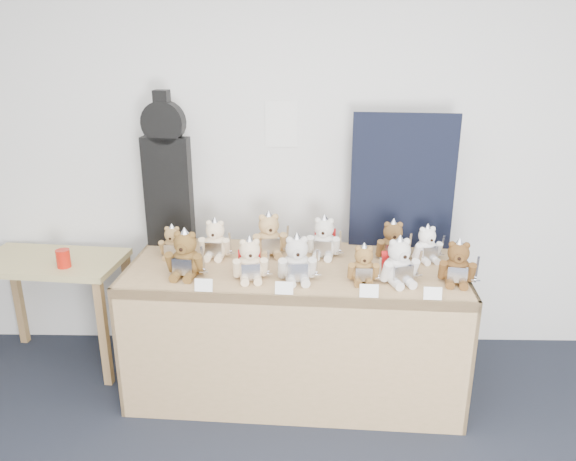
{
  "coord_description": "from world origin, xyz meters",
  "views": [
    {
      "loc": [
        0.06,
        -1.16,
        2.13
      ],
      "look_at": [
        -0.01,
        1.82,
        1.08
      ],
      "focal_mm": 35.0,
      "sensor_mm": 36.0,
      "label": 1
    }
  ],
  "objects_px": {
    "teddy_front_centre": "(297,261)",
    "teddy_back_centre_right": "(324,239)",
    "teddy_front_far_right": "(399,263)",
    "teddy_back_far_left": "(173,243)",
    "teddy_front_far_left": "(186,256)",
    "teddy_back_left": "(215,240)",
    "teddy_front_end": "(457,264)",
    "teddy_back_right": "(393,242)",
    "side_table": "(52,277)",
    "teddy_back_centre_left": "(269,236)",
    "display_table": "(294,298)",
    "red_cup": "(63,258)",
    "teddy_back_end": "(427,245)",
    "teddy_front_left": "(250,261)",
    "guitar_case": "(167,172)",
    "teddy_front_right": "(363,266)"
  },
  "relations": [
    {
      "from": "display_table",
      "to": "teddy_back_centre_left",
      "type": "relative_size",
      "value": 6.78
    },
    {
      "from": "red_cup",
      "to": "teddy_front_right",
      "type": "distance_m",
      "value": 1.85
    },
    {
      "from": "side_table",
      "to": "teddy_back_end",
      "type": "relative_size",
      "value": 3.9
    },
    {
      "from": "teddy_front_end",
      "to": "teddy_back_centre_left",
      "type": "relative_size",
      "value": 0.92
    },
    {
      "from": "teddy_front_centre",
      "to": "side_table",
      "type": "bearing_deg",
      "value": 158.72
    },
    {
      "from": "teddy_front_right",
      "to": "teddy_front_far_right",
      "type": "height_order",
      "value": "teddy_front_far_right"
    },
    {
      "from": "teddy_back_right",
      "to": "display_table",
      "type": "bearing_deg",
      "value": -161.44
    },
    {
      "from": "guitar_case",
      "to": "teddy_back_left",
      "type": "distance_m",
      "value": 0.53
    },
    {
      "from": "display_table",
      "to": "teddy_back_centre_right",
      "type": "xyz_separation_m",
      "value": [
        0.18,
        0.24,
        0.29
      ]
    },
    {
      "from": "teddy_front_far_right",
      "to": "teddy_back_far_left",
      "type": "distance_m",
      "value": 1.37
    },
    {
      "from": "teddy_front_right",
      "to": "teddy_back_centre_right",
      "type": "height_order",
      "value": "teddy_back_centre_right"
    },
    {
      "from": "teddy_back_left",
      "to": "teddy_front_end",
      "type": "bearing_deg",
      "value": -9.74
    },
    {
      "from": "teddy_front_far_right",
      "to": "teddy_back_far_left",
      "type": "xyz_separation_m",
      "value": [
        -1.33,
        0.35,
        -0.03
      ]
    },
    {
      "from": "teddy_front_far_right",
      "to": "teddy_back_centre_left",
      "type": "xyz_separation_m",
      "value": [
        -0.73,
        0.41,
        0.0
      ]
    },
    {
      "from": "teddy_back_right",
      "to": "guitar_case",
      "type": "bearing_deg",
      "value": 171.17
    },
    {
      "from": "teddy_front_left",
      "to": "teddy_back_centre_left",
      "type": "xyz_separation_m",
      "value": [
        0.09,
        0.38,
        0.01
      ]
    },
    {
      "from": "teddy_front_right",
      "to": "teddy_front_far_right",
      "type": "relative_size",
      "value": 0.82
    },
    {
      "from": "teddy_front_right",
      "to": "teddy_back_right",
      "type": "bearing_deg",
      "value": 59.04
    },
    {
      "from": "guitar_case",
      "to": "teddy_back_far_left",
      "type": "bearing_deg",
      "value": -68.59
    },
    {
      "from": "teddy_back_left",
      "to": "teddy_back_far_left",
      "type": "bearing_deg",
      "value": -174.8
    },
    {
      "from": "teddy_front_right",
      "to": "side_table",
      "type": "bearing_deg",
      "value": 168.28
    },
    {
      "from": "teddy_front_centre",
      "to": "teddy_back_centre_right",
      "type": "bearing_deg",
      "value": 60.34
    },
    {
      "from": "guitar_case",
      "to": "teddy_front_centre",
      "type": "distance_m",
      "value": 1.05
    },
    {
      "from": "guitar_case",
      "to": "teddy_back_far_left",
      "type": "height_order",
      "value": "guitar_case"
    },
    {
      "from": "teddy_front_far_left",
      "to": "guitar_case",
      "type": "bearing_deg",
      "value": 118.52
    },
    {
      "from": "display_table",
      "to": "teddy_back_left",
      "type": "relative_size",
      "value": 7.56
    },
    {
      "from": "teddy_back_left",
      "to": "teddy_back_centre_left",
      "type": "xyz_separation_m",
      "value": [
        0.33,
        0.05,
        0.01
      ]
    },
    {
      "from": "teddy_front_centre",
      "to": "teddy_back_left",
      "type": "xyz_separation_m",
      "value": [
        -0.5,
        0.34,
        -0.01
      ]
    },
    {
      "from": "red_cup",
      "to": "teddy_back_far_left",
      "type": "relative_size",
      "value": 0.51
    },
    {
      "from": "teddy_front_left",
      "to": "teddy_front_centre",
      "type": "height_order",
      "value": "teddy_front_centre"
    },
    {
      "from": "teddy_front_end",
      "to": "display_table",
      "type": "bearing_deg",
      "value": -178.05
    },
    {
      "from": "teddy_front_end",
      "to": "teddy_back_right",
      "type": "relative_size",
      "value": 1.01
    },
    {
      "from": "red_cup",
      "to": "side_table",
      "type": "bearing_deg",
      "value": 139.29
    },
    {
      "from": "teddy_front_centre",
      "to": "teddy_back_end",
      "type": "relative_size",
      "value": 1.21
    },
    {
      "from": "teddy_front_far_left",
      "to": "teddy_front_centre",
      "type": "bearing_deg",
      "value": 3.13
    },
    {
      "from": "teddy_back_centre_left",
      "to": "teddy_back_right",
      "type": "distance_m",
      "value": 0.76
    },
    {
      "from": "side_table",
      "to": "teddy_back_centre_left",
      "type": "bearing_deg",
      "value": 3.28
    },
    {
      "from": "red_cup",
      "to": "teddy_back_end",
      "type": "height_order",
      "value": "teddy_back_end"
    },
    {
      "from": "teddy_back_centre_left",
      "to": "side_table",
      "type": "bearing_deg",
      "value": 165.84
    },
    {
      "from": "teddy_back_far_left",
      "to": "teddy_back_left",
      "type": "bearing_deg",
      "value": 3.88
    },
    {
      "from": "red_cup",
      "to": "teddy_front_end",
      "type": "xyz_separation_m",
      "value": [
        2.33,
        -0.34,
        0.12
      ]
    },
    {
      "from": "teddy_front_far_left",
      "to": "teddy_front_end",
      "type": "bearing_deg",
      "value": 5.13
    },
    {
      "from": "side_table",
      "to": "teddy_front_left",
      "type": "height_order",
      "value": "teddy_front_left"
    },
    {
      "from": "side_table",
      "to": "teddy_back_end",
      "type": "bearing_deg",
      "value": 2.38
    },
    {
      "from": "display_table",
      "to": "teddy_front_far_right",
      "type": "distance_m",
      "value": 0.66
    },
    {
      "from": "teddy_front_end",
      "to": "teddy_back_right",
      "type": "distance_m",
      "value": 0.45
    },
    {
      "from": "teddy_front_far_left",
      "to": "teddy_back_left",
      "type": "relative_size",
      "value": 1.13
    },
    {
      "from": "teddy_front_far_left",
      "to": "teddy_front_far_right",
      "type": "bearing_deg",
      "value": 4.39
    },
    {
      "from": "teddy_front_far_right",
      "to": "teddy_back_far_left",
      "type": "bearing_deg",
      "value": 148.5
    },
    {
      "from": "side_table",
      "to": "teddy_back_centre_left",
      "type": "height_order",
      "value": "teddy_back_centre_left"
    }
  ]
}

